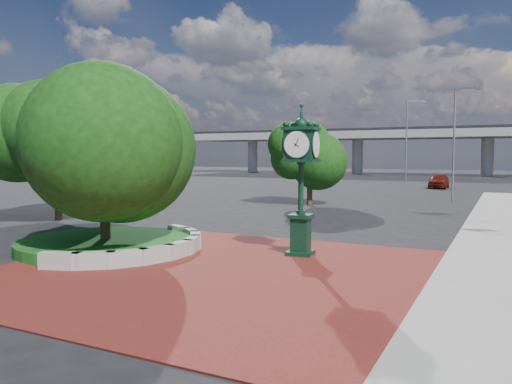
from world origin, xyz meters
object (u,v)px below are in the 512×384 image
Objects in this scene: street_lamp_near at (457,136)px; street_lamp_far at (409,136)px; post_clock at (301,174)px; parked_car at (439,181)px.

street_lamp_far is (-6.57, 19.03, 0.72)m from street_lamp_near.
post_clock is 22.08m from street_lamp_near.
parked_car is 0.46× the size of street_lamp_far.
parked_car is at bearing 89.91° from post_clock.
street_lamp_near reaches higher than post_clock.
street_lamp_far is (-3.68, 3.47, 4.67)m from parked_car.
street_lamp_far is at bearing 95.07° from post_clock.
street_lamp_far is at bearing 109.04° from street_lamp_near.
street_lamp_near is 0.87× the size of street_lamp_far.
post_clock reaches higher than parked_car.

